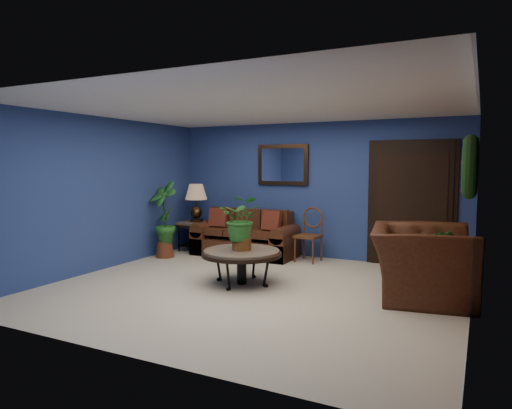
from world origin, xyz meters
The scene contains 18 objects.
floor centered at (0.00, 0.00, 0.00)m, with size 5.50×5.50×0.00m, color beige.
wall_back centered at (0.00, 2.50, 1.25)m, with size 5.50×0.04×2.50m, color navy.
wall_left centered at (-2.75, 0.00, 1.25)m, with size 0.04×5.00×2.50m, color navy.
wall_right_brick centered at (2.75, 0.00, 1.25)m, with size 0.04×5.00×2.50m, color brown.
ceiling centered at (0.00, 0.00, 2.50)m, with size 5.50×5.00×0.02m, color white.
crown_molding centered at (2.72, 0.00, 2.43)m, with size 0.03×5.00×0.14m, color white.
wall_mirror centered at (-0.60, 2.46, 1.72)m, with size 1.02×0.06×0.77m, color #412917.
closet_door centered at (1.75, 2.47, 1.05)m, with size 1.44×0.06×2.18m, color black.
wreath centered at (2.69, 0.05, 1.70)m, with size 0.72×0.72×0.16m, color black.
sofa centered at (-1.18, 2.07, 0.29)m, with size 1.95×0.84×0.88m.
coffee_table centered at (-0.26, 0.17, 0.44)m, with size 1.16×1.16×0.50m.
end_table centered at (-2.30, 2.05, 0.44)m, with size 0.64×0.64×0.58m.
table_lamp centered at (-2.30, 2.05, 1.05)m, with size 0.44×0.44×0.73m.
side_chair centered at (0.08, 2.12, 0.54)m, with size 0.45×0.45×0.97m.
armchair centered at (2.15, 0.61, 0.46)m, with size 1.42×1.24×0.92m, color #472514.
coffee_plant centered at (-0.26, 0.17, 0.93)m, with size 0.71×0.66×0.79m.
floor_plant centered at (2.35, 1.01, 0.45)m, with size 0.46×0.41×0.86m.
tall_plant centered at (-2.45, 1.22, 0.77)m, with size 0.73×0.60×1.43m.
Camera 1 is at (2.82, -5.54, 1.73)m, focal length 32.00 mm.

